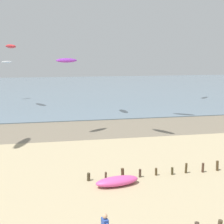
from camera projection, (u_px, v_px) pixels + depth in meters
name	position (u px, v px, depth m)	size (l,w,h in m)	color
wet_sand_strip	(65.00, 130.00, 32.22)	(120.00, 8.32, 0.01)	#7A6D59
sea	(61.00, 89.00, 70.00)	(160.00, 70.00, 0.10)	slate
groyne_mid	(194.00, 168.00, 20.73)	(15.13, 0.34, 0.73)	#403724
grounded_kite	(117.00, 181.00, 18.73)	(2.84, 1.02, 0.57)	#E54C99
kite_aloft_3	(67.00, 60.00, 29.36)	(2.48, 0.79, 0.40)	purple
kite_aloft_8	(11.00, 46.00, 44.16)	(3.29, 1.05, 0.53)	red
kite_aloft_11	(7.00, 62.00, 51.41)	(1.98, 0.63, 0.32)	white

